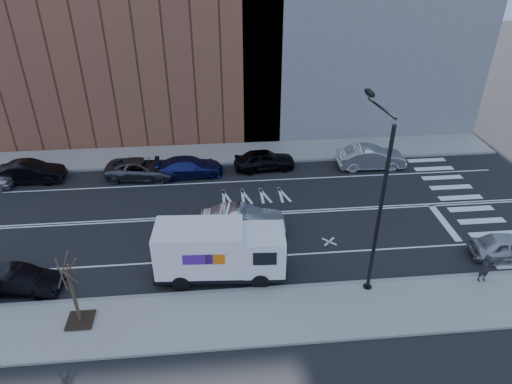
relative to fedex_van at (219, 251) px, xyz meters
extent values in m
plane|color=black|center=(0.45, 5.60, -1.61)|extent=(120.00, 120.00, 0.00)
cube|color=gray|center=(0.45, -3.20, -1.54)|extent=(44.00, 3.60, 0.15)
cube|color=gray|center=(0.45, 14.40, -1.54)|extent=(44.00, 3.60, 0.15)
cube|color=gray|center=(0.45, -1.40, -1.53)|extent=(44.00, 0.25, 0.17)
cube|color=gray|center=(0.45, 12.60, -1.53)|extent=(44.00, 0.25, 0.17)
cylinder|color=black|center=(7.45, -1.80, 2.89)|extent=(0.18, 0.18, 9.00)
cylinder|color=black|center=(7.45, -1.80, -1.51)|extent=(0.44, 0.44, 0.20)
sphere|color=black|center=(7.45, -1.80, 7.34)|extent=(0.20, 0.20, 0.20)
cylinder|color=black|center=(7.45, -0.10, 7.49)|extent=(0.11, 3.49, 0.48)
cube|color=black|center=(7.45, 1.60, 7.59)|extent=(0.25, 0.80, 0.18)
cube|color=#FFF2CC|center=(7.45, 1.60, 7.49)|extent=(0.18, 0.55, 0.03)
cube|color=black|center=(-6.55, -2.80, -1.38)|extent=(1.20, 1.20, 0.04)
cylinder|color=#382B1E|center=(-6.55, -2.80, 0.14)|extent=(0.16, 0.16, 3.20)
cylinder|color=#382B1E|center=(-6.30, -2.80, 1.54)|extent=(0.06, 0.80, 1.44)
cylinder|color=#382B1E|center=(-6.48, -2.56, 1.54)|extent=(0.81, 0.31, 1.19)
cylinder|color=#382B1E|center=(-6.76, -2.65, 1.54)|extent=(0.58, 0.76, 1.50)
cylinder|color=#382B1E|center=(-6.76, -2.95, 1.54)|extent=(0.47, 0.61, 1.37)
cylinder|color=#382B1E|center=(-6.48, -3.04, 1.54)|extent=(0.72, 0.29, 1.13)
cube|color=black|center=(-0.02, 0.00, -1.13)|extent=(6.69, 2.63, 0.32)
cube|color=white|center=(2.30, -0.14, 0.03)|extent=(2.25, 2.40, 2.12)
cube|color=black|center=(3.38, -0.21, 0.35)|extent=(0.19, 1.96, 1.01)
cube|color=black|center=(2.23, -1.30, 0.35)|extent=(1.16, 0.12, 0.74)
cube|color=black|center=(2.38, 1.01, 0.35)|extent=(1.16, 0.12, 0.74)
cube|color=black|center=(3.34, -0.21, -1.03)|extent=(0.29, 2.12, 0.37)
cube|color=white|center=(-0.97, 0.06, 0.24)|extent=(4.58, 2.60, 2.43)
cube|color=#47198C|center=(-1.04, -1.12, 0.40)|extent=(1.48, 0.11, 0.58)
cube|color=orange|center=(-0.20, -1.17, 0.40)|extent=(0.95, 0.08, 0.58)
cube|color=#47198C|center=(-0.90, 1.24, 0.40)|extent=(1.48, 0.11, 0.58)
cube|color=orange|center=(-0.05, 1.19, 0.40)|extent=(0.95, 0.08, 0.58)
cylinder|color=black|center=(2.03, -1.19, -1.17)|extent=(0.91, 0.35, 0.89)
cylinder|color=black|center=(2.16, 0.92, -1.17)|extent=(0.91, 0.35, 0.89)
cylinder|color=black|center=(-1.99, -0.94, -1.17)|extent=(0.91, 0.35, 0.89)
cylinder|color=black|center=(-1.85, 1.18, -1.17)|extent=(0.91, 0.35, 0.89)
imported|color=black|center=(-13.15, 11.31, -0.85)|extent=(4.64, 1.68, 1.52)
imported|color=#47494E|center=(-5.39, 11.21, -0.91)|extent=(5.23, 2.79, 1.40)
imported|color=navy|center=(-1.93, 11.18, -0.90)|extent=(4.97, 2.24, 1.41)
imported|color=black|center=(3.65, 11.65, -0.84)|extent=(4.61, 2.11, 1.53)
imported|color=#B5B6BB|center=(11.65, 11.17, -0.77)|extent=(5.09, 1.81, 1.67)
imported|color=#B6B6BB|center=(1.47, 3.70, -0.78)|extent=(5.12, 2.04, 1.66)
imported|color=black|center=(-10.00, -0.27, -0.94)|extent=(4.21, 1.95, 1.34)
imported|color=#A8A9AD|center=(15.97, -0.02, -0.89)|extent=(4.32, 2.02, 1.43)
imported|color=black|center=(13.49, -1.86, -0.66)|extent=(0.62, 0.44, 1.60)
camera|label=1|loc=(0.17, -18.59, 14.63)|focal=32.00mm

